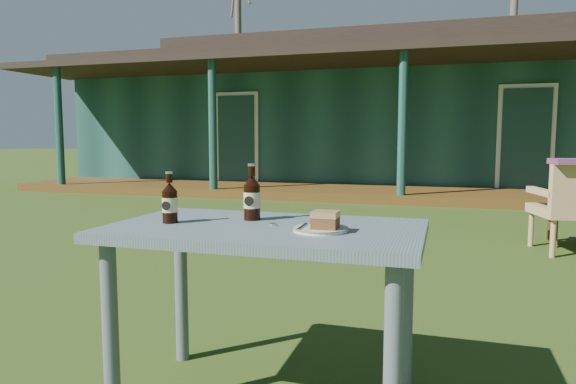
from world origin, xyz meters
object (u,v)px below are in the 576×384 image
(cake_slice, at_px, (325,220))
(cola_bottle_near, at_px, (252,197))
(cola_bottle_far, at_px, (170,202))
(cafe_table, at_px, (265,251))
(armchair_left, at_px, (576,203))
(plate, at_px, (321,229))

(cake_slice, bearing_deg, cola_bottle_near, 152.51)
(cola_bottle_near, height_order, cola_bottle_far, cola_bottle_near)
(cafe_table, relative_size, armchair_left, 1.45)
(armchair_left, bearing_deg, cola_bottle_near, -120.61)
(plate, bearing_deg, cola_bottle_far, 179.71)
(cafe_table, xyz_separation_m, cake_slice, (0.25, -0.07, 0.15))
(cola_bottle_near, bearing_deg, cola_bottle_far, -149.87)
(cake_slice, distance_m, cola_bottle_far, 0.64)
(cafe_table, distance_m, armchair_left, 3.80)
(plate, xyz_separation_m, cola_bottle_near, (-0.33, 0.17, 0.09))
(cola_bottle_far, bearing_deg, armchair_left, 57.10)
(cake_slice, distance_m, armchair_left, 3.75)
(cola_bottle_near, height_order, armchair_left, cola_bottle_near)
(cola_bottle_far, bearing_deg, cola_bottle_near, 30.13)
(cafe_table, distance_m, cola_bottle_near, 0.25)
(plate, xyz_separation_m, armchair_left, (1.57, 3.39, -0.26))
(cola_bottle_far, height_order, armchair_left, cola_bottle_far)
(plate, distance_m, cola_bottle_near, 0.38)
(plate, bearing_deg, cake_slice, -34.41)
(cake_slice, xyz_separation_m, cola_bottle_near, (-0.35, 0.18, 0.05))
(plate, relative_size, cola_bottle_far, 0.99)
(cafe_table, height_order, cake_slice, cake_slice)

